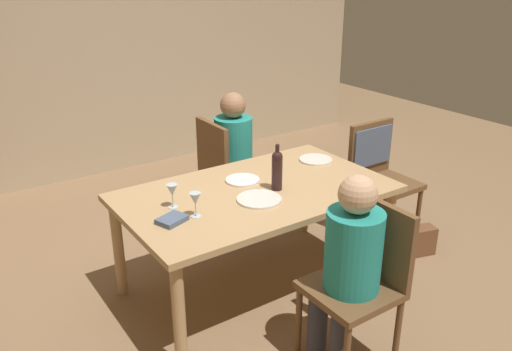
# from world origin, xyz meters

# --- Properties ---
(ground_plane) EXTENTS (10.00, 10.00, 0.00)m
(ground_plane) POSITION_xyz_m (0.00, 0.00, 0.00)
(ground_plane) COLOR #846647
(rear_room_partition) EXTENTS (6.40, 0.12, 2.70)m
(rear_room_partition) POSITION_xyz_m (0.00, 2.71, 1.35)
(rear_room_partition) COLOR tan
(rear_room_partition) RESTS_ON ground_plane
(dining_table) EXTENTS (1.73, 1.02, 0.72)m
(dining_table) POSITION_xyz_m (0.00, 0.00, 0.64)
(dining_table) COLOR tan
(dining_table) RESTS_ON ground_plane
(chair_near) EXTENTS (0.44, 0.44, 0.92)m
(chair_near) POSITION_xyz_m (0.09, -0.89, 0.53)
(chair_near) COLOR brown
(chair_near) RESTS_ON ground_plane
(chair_far_right) EXTENTS (0.44, 0.44, 0.92)m
(chair_far_right) POSITION_xyz_m (0.30, 0.89, 0.53)
(chair_far_right) COLOR brown
(chair_far_right) RESTS_ON ground_plane
(chair_right_end) EXTENTS (0.44, 0.46, 0.92)m
(chair_right_end) POSITION_xyz_m (1.24, 0.12, 0.59)
(chair_right_end) COLOR brown
(chair_right_end) RESTS_ON ground_plane
(person_woman_host) EXTENTS (0.34, 0.30, 1.12)m
(person_woman_host) POSITION_xyz_m (-0.03, -0.89, 0.65)
(person_woman_host) COLOR #33333D
(person_woman_host) RESTS_ON ground_plane
(person_man_bearded) EXTENTS (0.35, 0.31, 1.14)m
(person_man_bearded) POSITION_xyz_m (0.41, 0.89, 0.66)
(person_man_bearded) COLOR #33333D
(person_man_bearded) RESTS_ON ground_plane
(wine_bottle_tall_green) EXTENTS (0.07, 0.07, 0.31)m
(wine_bottle_tall_green) POSITION_xyz_m (0.12, -0.07, 0.86)
(wine_bottle_tall_green) COLOR black
(wine_bottle_tall_green) RESTS_ON dining_table
(wine_glass_near_left) EXTENTS (0.07, 0.07, 0.15)m
(wine_glass_near_left) POSITION_xyz_m (-0.50, -0.12, 0.83)
(wine_glass_near_left) COLOR silver
(wine_glass_near_left) RESTS_ON dining_table
(wine_glass_centre) EXTENTS (0.07, 0.07, 0.15)m
(wine_glass_centre) POSITION_xyz_m (-0.56, 0.07, 0.83)
(wine_glass_centre) COLOR silver
(wine_glass_centre) RESTS_ON dining_table
(dinner_plate_host) EXTENTS (0.28, 0.28, 0.01)m
(dinner_plate_host) POSITION_xyz_m (-0.07, -0.14, 0.73)
(dinner_plate_host) COLOR silver
(dinner_plate_host) RESTS_ON dining_table
(dinner_plate_guest_left) EXTENTS (0.23, 0.23, 0.01)m
(dinner_plate_guest_left) POSITION_xyz_m (0.01, 0.17, 0.73)
(dinner_plate_guest_left) COLOR white
(dinner_plate_guest_left) RESTS_ON dining_table
(dinner_plate_guest_right) EXTENTS (0.24, 0.24, 0.01)m
(dinner_plate_guest_right) POSITION_xyz_m (0.67, 0.19, 0.73)
(dinner_plate_guest_right) COLOR silver
(dinner_plate_guest_right) RESTS_ON dining_table
(folded_napkin) EXTENTS (0.19, 0.17, 0.03)m
(folded_napkin) POSITION_xyz_m (-0.65, -0.10, 0.74)
(folded_napkin) COLOR #4C5B75
(folded_napkin) RESTS_ON dining_table
(handbag) EXTENTS (0.30, 0.19, 0.22)m
(handbag) POSITION_xyz_m (1.24, -0.35, 0.11)
(handbag) COLOR brown
(handbag) RESTS_ON ground_plane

